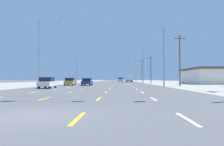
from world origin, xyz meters
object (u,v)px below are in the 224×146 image
box_truck_far_right_midfar (129,78)px  streetlight_left_row_0 (42,49)px  hatchback_far_left_nearest (47,83)px  streetlight_right_row_2 (135,69)px  sedan_inner_left_mid (87,82)px  suv_inner_right_far (121,80)px  streetlight_left_row_2 (92,69)px  streetlight_left_row_1 (78,67)px  streetlight_right_row_0 (161,52)px  streetlight_right_row_1 (142,63)px  hatchback_far_left_near (70,82)px

box_truck_far_right_midfar → streetlight_left_row_0: (-16.53, -56.28, 4.36)m
hatchback_far_left_nearest → streetlight_right_row_2: streetlight_right_row_2 is taller
hatchback_far_left_nearest → sedan_inner_left_mid: hatchback_far_left_nearest is taller
suv_inner_right_far → streetlight_left_row_0: bearing=-100.9°
streetlight_left_row_2 → streetlight_left_row_1: bearing=-90.0°
streetlight_left_row_0 → streetlight_right_row_2: size_ratio=1.05×
streetlight_left_row_0 → streetlight_right_row_0: bearing=-0.0°
streetlight_right_row_0 → streetlight_right_row_1: streetlight_right_row_1 is taller
streetlight_right_row_1 → streetlight_left_row_0: bearing=-120.1°
streetlight_left_row_2 → streetlight_right_row_1: bearing=-60.0°
suv_inner_right_far → streetlight_right_row_2: (6.42, -0.71, 4.91)m
hatchback_far_left_nearest → streetlight_left_row_2: streetlight_left_row_2 is taller
box_truck_far_right_midfar → streetlight_left_row_1: size_ratio=0.84×
streetlight_right_row_2 → streetlight_right_row_1: bearing=-90.2°
suv_inner_right_far → streetlight_left_row_0: 68.94m
box_truck_far_right_midfar → streetlight_right_row_2: size_ratio=0.70×
sedan_inner_left_mid → streetlight_right_row_2: (13.23, 57.72, 5.18)m
streetlight_left_row_0 → streetlight_right_row_2: (19.46, 66.79, -0.26)m
hatchback_far_left_near → hatchback_far_left_nearest: bearing=-90.4°
sedan_inner_left_mid → suv_inner_right_far: bearing=83.4°
hatchback_far_left_nearest → streetlight_right_row_1: 42.63m
box_truck_far_right_midfar → streetlight_right_row_0: (2.84, -56.28, 3.80)m
hatchback_far_left_nearest → streetlight_left_row_2: (-2.61, 72.27, 5.03)m
streetlight_right_row_0 → suv_inner_right_far: bearing=95.4°
hatchback_far_left_near → streetlight_left_row_1: streetlight_left_row_1 is taller
streetlight_right_row_0 → hatchback_far_left_nearest: bearing=-161.8°
hatchback_far_left_near → streetlight_right_row_2: streetlight_right_row_2 is taller
hatchback_far_left_near → streetlight_left_row_1: size_ratio=0.46×
suv_inner_right_far → hatchback_far_left_nearest: bearing=-98.1°
hatchback_far_left_near → box_truck_far_right_midfar: 49.22m
box_truck_far_right_midfar → streetlight_left_row_2: streetlight_left_row_2 is taller
sedan_inner_left_mid → streetlight_left_row_1: 25.45m
box_truck_far_right_midfar → streetlight_left_row_2: (-16.44, 10.51, 3.98)m
streetlight_left_row_0 → streetlight_right_row_1: streetlight_left_row_0 is taller
hatchback_far_left_nearest → streetlight_right_row_2: bearing=77.0°
hatchback_far_left_nearest → streetlight_left_row_2: bearing=92.1°
hatchback_far_left_near → box_truck_far_right_midfar: (13.73, 47.26, 1.05)m
sedan_inner_left_mid → streetlight_left_row_2: streetlight_left_row_2 is taller
hatchback_far_left_nearest → hatchback_far_left_near: size_ratio=1.00×
hatchback_far_left_near → streetlight_left_row_2: (-2.71, 57.76, 5.03)m
hatchback_far_left_nearest → streetlight_left_row_1: size_ratio=0.46×
box_truck_far_right_midfar → streetlight_right_row_1: (2.82, -22.89, 4.35)m
hatchback_far_left_near → streetlight_left_row_1: bearing=96.3°
streetlight_right_row_1 → streetlight_right_row_2: bearing=89.8°
streetlight_left_row_0 → hatchback_far_left_near: bearing=72.7°
hatchback_far_left_nearest → sedan_inner_left_mid: (3.52, 14.55, -0.03)m
hatchback_far_left_nearest → hatchback_far_left_near: bearing=89.6°
streetlight_left_row_0 → streetlight_right_row_2: bearing=73.8°
streetlight_right_row_0 → streetlight_right_row_2: streetlight_right_row_2 is taller
suv_inner_right_far → streetlight_right_row_0: size_ratio=0.51×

